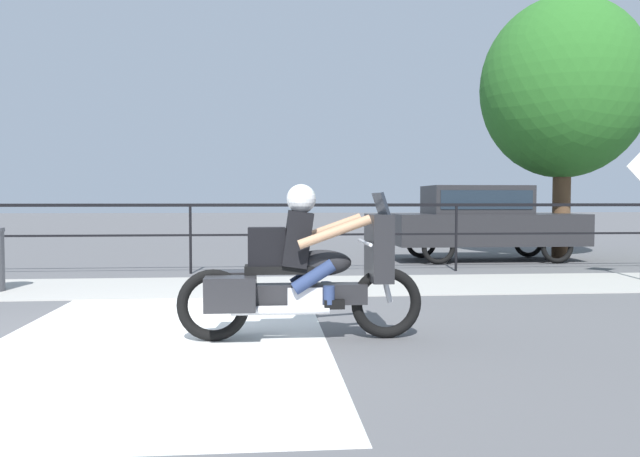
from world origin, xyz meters
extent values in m
plane|color=#565659|center=(0.00, 0.00, 0.00)|extent=(120.00, 120.00, 0.00)
cube|color=#A8A59E|center=(0.00, 3.40, 0.01)|extent=(44.00, 2.40, 0.01)
cube|color=silver|center=(0.39, -0.20, 0.00)|extent=(3.24, 6.00, 0.01)
cube|color=black|center=(0.00, 5.24, 1.29)|extent=(36.00, 0.04, 0.06)
cube|color=black|center=(0.00, 5.24, 0.73)|extent=(36.00, 0.03, 0.04)
cylinder|color=black|center=(0.00, 5.24, 0.66)|extent=(0.05, 0.05, 1.32)
cylinder|color=black|center=(5.10, 5.24, 0.66)|extent=(0.05, 0.05, 1.32)
torus|color=black|center=(2.62, -0.46, 0.36)|extent=(0.71, 0.11, 0.71)
torus|color=black|center=(0.90, -0.46, 0.36)|extent=(0.71, 0.11, 0.71)
cube|color=#232326|center=(1.76, -0.46, 0.46)|extent=(1.31, 0.22, 0.20)
cube|color=silver|center=(1.79, -0.46, 0.41)|extent=(0.34, 0.26, 0.26)
ellipsoid|color=#232326|center=(1.96, -0.46, 0.76)|extent=(0.60, 0.30, 0.26)
cube|color=black|center=(1.59, -0.46, 0.70)|extent=(0.76, 0.28, 0.08)
cube|color=#232326|center=(2.54, -0.46, 0.91)|extent=(0.20, 0.61, 0.66)
cube|color=#1E232B|center=(2.56, -0.46, 1.35)|extent=(0.10, 0.52, 0.24)
cylinder|color=silver|center=(2.40, -0.46, 0.96)|extent=(0.04, 0.70, 0.04)
cylinder|color=silver|center=(1.55, -0.62, 0.33)|extent=(0.95, 0.09, 0.09)
cube|color=#232326|center=(1.08, -0.70, 0.50)|extent=(0.48, 0.28, 0.32)
cube|color=#232326|center=(1.08, -0.22, 0.50)|extent=(0.48, 0.28, 0.32)
cylinder|color=silver|center=(2.59, -0.46, 0.64)|extent=(0.19, 0.06, 0.56)
cube|color=black|center=(1.72, -0.46, 1.00)|extent=(0.31, 0.36, 0.57)
sphere|color=tan|center=(1.76, -0.46, 1.38)|extent=(0.23, 0.23, 0.23)
sphere|color=silver|center=(1.76, -0.46, 1.40)|extent=(0.29, 0.29, 0.29)
cylinder|color=navy|center=(1.87, -0.61, 0.64)|extent=(0.44, 0.13, 0.34)
cylinder|color=navy|center=(2.02, -0.61, 0.47)|extent=(0.11, 0.11, 0.18)
cube|color=black|center=(2.07, -0.61, 0.38)|extent=(0.20, 0.10, 0.09)
cylinder|color=navy|center=(1.87, -0.31, 0.64)|extent=(0.44, 0.13, 0.34)
cylinder|color=navy|center=(2.02, -0.31, 0.47)|extent=(0.11, 0.11, 0.18)
cube|color=black|center=(2.07, -0.31, 0.38)|extent=(0.20, 0.10, 0.09)
cylinder|color=tan|center=(2.06, -0.76, 1.09)|extent=(0.70, 0.09, 0.33)
cylinder|color=tan|center=(2.06, -0.16, 1.09)|extent=(0.70, 0.09, 0.33)
cube|color=black|center=(1.42, -0.46, 0.93)|extent=(0.36, 0.24, 0.38)
cube|color=#232326|center=(6.42, 7.22, 0.72)|extent=(4.27, 1.62, 0.70)
cube|color=#232326|center=(6.17, 7.22, 1.39)|extent=(2.22, 1.42, 0.64)
cube|color=#19232D|center=(7.25, 7.22, 1.39)|extent=(0.04, 1.26, 0.51)
cube|color=#19232D|center=(6.17, 7.22, 1.39)|extent=(2.04, 1.46, 0.41)
torus|color=black|center=(7.74, 6.48, 0.37)|extent=(0.73, 0.11, 0.73)
torus|color=black|center=(7.74, 7.97, 0.37)|extent=(0.73, 0.11, 0.73)
torus|color=black|center=(5.10, 6.48, 0.37)|extent=(0.73, 0.11, 0.73)
torus|color=black|center=(5.10, 7.97, 0.37)|extent=(0.73, 0.11, 0.73)
cylinder|color=brown|center=(8.43, 7.71, 1.22)|extent=(0.41, 0.41, 2.44)
ellipsoid|color=#286623|center=(8.43, 7.71, 4.03)|extent=(3.86, 3.86, 4.24)
camera|label=1|loc=(1.42, -6.58, 1.39)|focal=35.00mm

